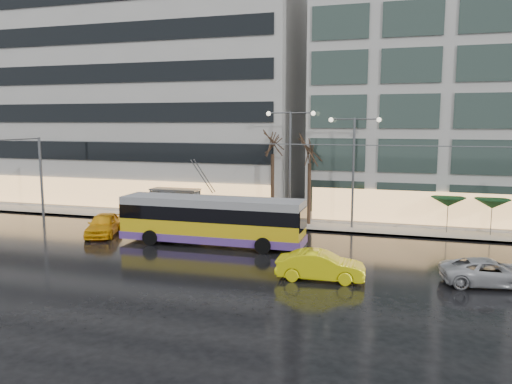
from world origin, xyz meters
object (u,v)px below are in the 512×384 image
at_px(street_lamp_near, 290,152).
at_px(bus_shelter, 172,196).
at_px(trolleybus, 212,222).
at_px(taxi_a, 104,224).

bearing_deg(street_lamp_near, bus_shelter, -179.37).
relative_size(trolleybus, bus_shelter, 3.03).
height_order(trolleybus, street_lamp_near, street_lamp_near).
bearing_deg(bus_shelter, trolleybus, -48.91).
bearing_deg(bus_shelter, street_lamp_near, 0.63).
xyz_separation_m(trolleybus, bus_shelter, (-6.70, 7.69, 0.37)).
distance_m(bus_shelter, street_lamp_near, 11.14).
bearing_deg(taxi_a, trolleybus, -21.88).
bearing_deg(trolleybus, bus_shelter, 131.09).
distance_m(trolleybus, street_lamp_near, 9.68).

